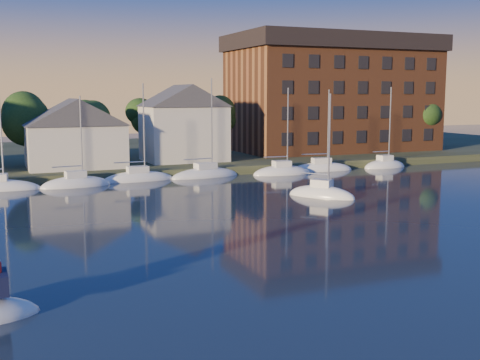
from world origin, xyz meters
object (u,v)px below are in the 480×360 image
condo_block (333,93)px  drifting_sailboat_right (322,196)px  clubhouse_centre (75,132)px  clubhouse_east (183,122)px

condo_block → drifting_sailboat_right: condo_block is taller
clubhouse_centre → clubhouse_east: (14.00, 2.00, 0.87)m
clubhouse_centre → drifting_sailboat_right: (19.16, -24.32, -5.04)m
clubhouse_centre → condo_block: condo_block is taller
clubhouse_centre → drifting_sailboat_right: 31.37m
clubhouse_centre → clubhouse_east: clubhouse_east is taller
clubhouse_east → drifting_sailboat_right: clubhouse_east is taller
condo_block → drifting_sailboat_right: 39.62m
clubhouse_east → condo_block: 26.94m
clubhouse_centre → clubhouse_east: 14.17m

